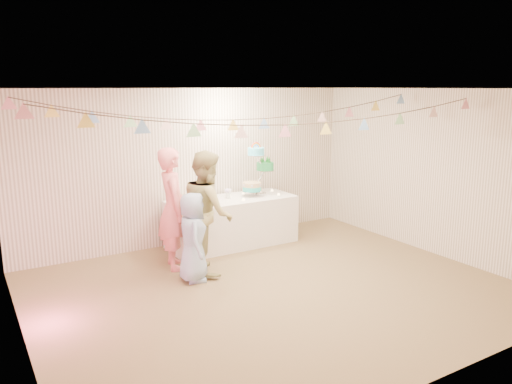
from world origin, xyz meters
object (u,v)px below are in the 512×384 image
cake_stand (258,173)px  person_child (193,237)px  table (232,222)px  person_adult_a (173,209)px  person_adult_b (208,212)px

cake_stand → person_child: (-1.76, -1.17, -0.55)m
table → cake_stand: 0.95m
cake_stand → person_adult_a: size_ratio=0.47×
person_adult_b → cake_stand: bearing=-41.4°
cake_stand → table: bearing=-174.8°
person_adult_b → person_child: person_adult_b is taller
table → cake_stand: (0.55, 0.05, 0.77)m
cake_stand → person_adult_b: size_ratio=0.48×
person_adult_a → person_adult_b: person_adult_a is taller
table → person_adult_a: (-1.24, -0.50, 0.49)m
table → cake_stand: cake_stand is taller
person_adult_a → person_adult_b: 0.54m
person_adult_a → person_child: bearing=-166.1°
table → person_adult_a: bearing=-157.9°
person_child → person_adult_a: bearing=20.1°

